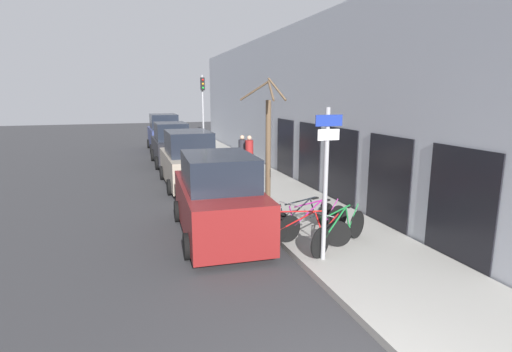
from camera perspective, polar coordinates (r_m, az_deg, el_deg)
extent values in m
plane|color=#333335|center=(14.96, -8.00, -2.77)|extent=(80.00, 80.00, 0.00)
cube|color=#9E9B93|center=(18.18, -1.46, 0.15)|extent=(3.20, 32.00, 0.15)
cube|color=#B2B7C1|center=(18.39, 3.81, 10.22)|extent=(0.20, 32.00, 6.50)
cube|color=black|center=(9.55, 27.10, -3.69)|extent=(0.03, 1.84, 2.45)
cube|color=black|center=(11.38, 18.34, -0.70)|extent=(0.03, 1.84, 2.45)
cube|color=black|center=(13.43, 12.12, 1.44)|extent=(0.03, 1.84, 2.45)
cube|color=black|center=(15.60, 7.59, 2.99)|extent=(0.03, 1.84, 2.45)
cube|color=black|center=(17.86, 4.17, 4.15)|extent=(0.03, 1.84, 2.45)
cylinder|color=#939399|center=(8.54, 9.87, -1.40)|extent=(0.10, 0.10, 3.28)
cube|color=navy|center=(8.29, 10.39, 7.81)|extent=(0.60, 0.02, 0.23)
cube|color=white|center=(8.31, 10.32, 5.82)|extent=(0.48, 0.02, 0.23)
cylinder|color=black|center=(8.96, 9.16, -9.40)|extent=(0.62, 0.38, 0.70)
cylinder|color=black|center=(10.32, 14.22, -6.75)|extent=(0.62, 0.38, 0.70)
cylinder|color=#197233|center=(9.35, 11.32, -6.46)|extent=(0.83, 0.50, 0.57)
cylinder|color=#197233|center=(9.35, 11.64, -4.92)|extent=(0.95, 0.58, 0.09)
cylinder|color=#197233|center=(9.81, 12.94, -5.83)|extent=(0.19, 0.13, 0.50)
cylinder|color=#197233|center=(10.07, 13.45, -7.02)|extent=(0.52, 0.32, 0.08)
cylinder|color=#197233|center=(10.07, 13.74, -5.58)|extent=(0.39, 0.25, 0.56)
cylinder|color=#197233|center=(8.92, 9.52, -7.47)|extent=(0.19, 0.13, 0.60)
cube|color=black|center=(9.81, 13.24, -4.25)|extent=(0.21, 0.17, 0.04)
cylinder|color=#99999E|center=(8.90, 9.87, -5.53)|extent=(0.24, 0.39, 0.02)
cylinder|color=black|center=(9.64, 2.56, -7.90)|extent=(0.59, 0.30, 0.64)
cylinder|color=black|center=(9.66, 11.56, -8.10)|extent=(0.59, 0.30, 0.64)
cylinder|color=red|center=(9.53, 5.97, -6.33)|extent=(0.78, 0.38, 0.52)
cylinder|color=red|center=(9.46, 6.45, -5.05)|extent=(0.90, 0.44, 0.08)
cylinder|color=red|center=(9.54, 8.91, -6.53)|extent=(0.18, 0.11, 0.46)
cylinder|color=red|center=(9.63, 9.99, -7.94)|extent=(0.49, 0.25, 0.08)
cylinder|color=red|center=(9.57, 10.49, -6.69)|extent=(0.37, 0.19, 0.51)
cylinder|color=red|center=(9.55, 3.02, -6.38)|extent=(0.18, 0.10, 0.55)
cube|color=black|center=(9.47, 9.42, -5.14)|extent=(0.22, 0.16, 0.04)
cylinder|color=#99999E|center=(9.47, 3.49, -4.84)|extent=(0.20, 0.41, 0.02)
cylinder|color=black|center=(9.79, 4.74, -7.52)|extent=(0.66, 0.21, 0.67)
cylinder|color=black|center=(10.79, 11.51, -5.89)|extent=(0.66, 0.21, 0.67)
cylinder|color=#8C1E72|center=(10.05, 7.49, -5.20)|extent=(0.87, 0.27, 0.55)
cylinder|color=#8C1E72|center=(10.04, 7.87, -3.84)|extent=(1.01, 0.30, 0.09)
cylinder|color=#8C1E72|center=(10.39, 9.68, -4.85)|extent=(0.20, 0.08, 0.48)
cylinder|color=#8C1E72|center=(10.60, 10.43, -6.03)|extent=(0.55, 0.17, 0.08)
cylinder|color=#8C1E72|center=(10.58, 10.79, -4.74)|extent=(0.41, 0.14, 0.54)
cylinder|color=#8C1E72|center=(9.75, 5.14, -5.84)|extent=(0.19, 0.08, 0.58)
cube|color=black|center=(10.37, 10.05, -3.43)|extent=(0.21, 0.13, 0.04)
cylinder|color=#99999E|center=(9.71, 5.55, -4.16)|extent=(0.14, 0.43, 0.02)
cylinder|color=black|center=(10.12, 3.43, -6.96)|extent=(0.62, 0.22, 0.63)
cylinder|color=black|center=(11.13, 9.84, -5.38)|extent=(0.62, 0.22, 0.63)
cylinder|color=black|center=(10.40, 6.02, -4.80)|extent=(0.86, 0.30, 0.52)
cylinder|color=black|center=(10.39, 6.37, -3.55)|extent=(0.99, 0.34, 0.08)
cylinder|color=black|center=(10.74, 8.09, -4.46)|extent=(0.19, 0.09, 0.46)
cylinder|color=black|center=(10.94, 8.81, -5.52)|extent=(0.54, 0.19, 0.08)
cylinder|color=black|center=(10.93, 9.15, -4.33)|extent=(0.41, 0.15, 0.51)
cylinder|color=black|center=(10.09, 3.80, -5.42)|extent=(0.19, 0.09, 0.55)
cube|color=black|center=(10.72, 8.43, -3.14)|extent=(0.21, 0.14, 0.04)
cylinder|color=#99999E|center=(10.06, 4.17, -3.87)|extent=(0.15, 0.43, 0.02)
cube|color=maroon|center=(10.62, -5.41, -4.41)|extent=(2.08, 4.68, 1.19)
cube|color=black|center=(10.21, -5.34, 0.78)|extent=(1.80, 2.47, 0.83)
cylinder|color=black|center=(12.00, -11.04, -4.97)|extent=(0.25, 0.62, 0.61)
cylinder|color=black|center=(12.27, -2.19, -4.39)|extent=(0.25, 0.62, 0.61)
cylinder|color=black|center=(9.30, -9.61, -9.86)|extent=(0.25, 0.62, 0.61)
cylinder|color=black|center=(9.65, 1.75, -8.90)|extent=(0.25, 0.62, 0.61)
cube|color=gray|center=(16.59, -9.60, 1.20)|extent=(1.91, 4.71, 1.14)
cube|color=black|center=(16.25, -9.62, 4.69)|extent=(1.69, 2.46, 0.94)
cylinder|color=black|center=(17.98, -13.20, 0.44)|extent=(0.23, 0.60, 0.60)
cylinder|color=black|center=(18.23, -7.41, 0.81)|extent=(0.23, 0.60, 0.60)
cylinder|color=black|center=(15.15, -12.14, -1.57)|extent=(0.23, 0.60, 0.60)
cylinder|color=black|center=(15.45, -5.31, -1.10)|extent=(0.23, 0.60, 0.60)
cube|color=black|center=(21.82, -12.02, 3.65)|extent=(1.79, 4.54, 1.16)
cube|color=black|center=(21.52, -12.07, 6.28)|extent=(1.59, 2.37, 0.89)
cylinder|color=black|center=(23.18, -14.50, 2.91)|extent=(0.23, 0.66, 0.66)
cylinder|color=black|center=(23.36, -10.28, 3.16)|extent=(0.23, 0.66, 0.66)
cylinder|color=black|center=(20.42, -13.90, 1.81)|extent=(0.23, 0.66, 0.66)
cylinder|color=black|center=(20.63, -9.12, 2.10)|extent=(0.23, 0.66, 0.66)
cube|color=navy|center=(27.42, -12.99, 5.30)|extent=(1.89, 4.62, 1.30)
cube|color=black|center=(27.14, -13.06, 7.61)|extent=(1.68, 2.41, 0.94)
cylinder|color=black|center=(28.82, -15.05, 4.47)|extent=(0.23, 0.61, 0.61)
cylinder|color=black|center=(28.99, -11.40, 4.68)|extent=(0.23, 0.61, 0.61)
cylinder|color=black|center=(26.00, -14.65, 3.76)|extent=(0.23, 0.61, 0.61)
cylinder|color=black|center=(26.18, -10.62, 3.99)|extent=(0.23, 0.61, 0.61)
cylinder|color=#1E2338|center=(18.54, -1.34, 1.88)|extent=(0.15, 0.15, 0.81)
cylinder|color=#1E2338|center=(18.68, -0.57, 1.96)|extent=(0.15, 0.15, 0.81)
cylinder|color=maroon|center=(18.50, -0.96, 4.14)|extent=(0.37, 0.37, 0.64)
sphere|color=tan|center=(18.45, -0.97, 5.47)|extent=(0.22, 0.22, 0.22)
cylinder|color=#1E2338|center=(19.17, -2.36, 2.16)|extent=(0.15, 0.15, 0.79)
cylinder|color=#1E2338|center=(19.26, -1.58, 2.22)|extent=(0.15, 0.15, 0.79)
cylinder|color=#26262D|center=(19.11, -1.99, 4.28)|extent=(0.36, 0.36, 0.62)
sphere|color=tan|center=(19.06, -1.99, 5.52)|extent=(0.21, 0.21, 0.21)
cylinder|color=brown|center=(11.58, 1.74, 2.42)|extent=(0.15, 0.15, 3.37)
cylinder|color=brown|center=(11.04, 2.16, 12.12)|extent=(0.20, 0.83, 0.57)
cylinder|color=brown|center=(11.68, -0.26, 12.06)|extent=(0.68, 0.79, 0.56)
cylinder|color=brown|center=(11.17, 3.02, 12.29)|extent=(0.33, 0.72, 0.64)
cylinder|color=#939399|center=(21.16, -7.56, 8.02)|extent=(0.10, 0.10, 4.50)
cube|color=black|center=(21.03, -7.64, 12.91)|extent=(0.20, 0.16, 0.64)
sphere|color=red|center=(20.94, -7.61, 13.46)|extent=(0.11, 0.11, 0.11)
sphere|color=orange|center=(20.94, -7.60, 12.92)|extent=(0.11, 0.11, 0.11)
sphere|color=green|center=(20.93, -7.58, 12.37)|extent=(0.11, 0.11, 0.11)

